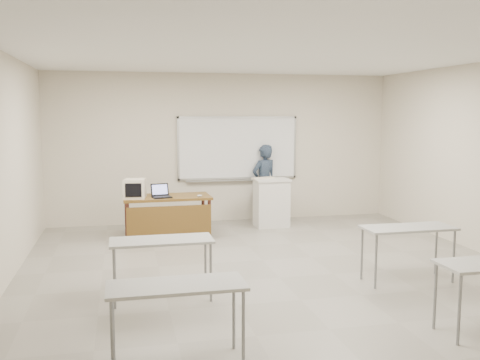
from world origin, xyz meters
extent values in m
cube|color=gray|center=(0.00, 0.00, -0.01)|extent=(7.00, 8.00, 0.01)
cube|color=white|center=(0.30, 3.97, 1.50)|extent=(2.40, 0.03, 1.20)
cube|color=#B7BABC|center=(0.30, 3.97, 2.12)|extent=(2.48, 0.04, 0.04)
cube|color=#B7BABC|center=(0.30, 3.97, 0.88)|extent=(2.48, 0.04, 0.04)
cube|color=#B7BABC|center=(-0.92, 3.97, 1.50)|extent=(0.04, 0.04, 1.28)
cube|color=#B7BABC|center=(1.52, 3.97, 1.50)|extent=(0.04, 0.04, 1.28)
cube|color=#B7BABC|center=(0.30, 3.92, 0.84)|extent=(2.16, 0.07, 0.02)
cube|color=#9F9E99|center=(-1.60, -0.50, 0.71)|extent=(1.20, 0.50, 0.03)
cylinder|color=slate|center=(-2.15, -0.70, 0.35)|extent=(0.03, 0.03, 0.70)
cylinder|color=slate|center=(-1.05, -0.70, 0.35)|extent=(0.03, 0.03, 0.70)
cylinder|color=slate|center=(-2.15, -0.30, 0.35)|extent=(0.03, 0.03, 0.70)
cylinder|color=slate|center=(-1.05, -0.30, 0.35)|extent=(0.03, 0.03, 0.70)
cube|color=#9F9E99|center=(1.60, -0.50, 0.71)|extent=(1.20, 0.50, 0.03)
cylinder|color=slate|center=(1.05, -0.70, 0.35)|extent=(0.03, 0.03, 0.70)
cylinder|color=slate|center=(2.15, -0.70, 0.35)|extent=(0.03, 0.03, 0.70)
cylinder|color=slate|center=(1.05, -0.30, 0.35)|extent=(0.03, 0.03, 0.70)
cylinder|color=slate|center=(2.15, -0.30, 0.35)|extent=(0.03, 0.03, 0.70)
cube|color=#9F9E99|center=(-1.60, -2.20, 0.71)|extent=(1.20, 0.50, 0.03)
cylinder|color=slate|center=(-2.15, -2.40, 0.35)|extent=(0.03, 0.03, 0.70)
cylinder|color=slate|center=(-1.05, -2.40, 0.35)|extent=(0.03, 0.03, 0.70)
cylinder|color=slate|center=(-2.15, -2.00, 0.35)|extent=(0.03, 0.03, 0.70)
cylinder|color=slate|center=(-1.05, -2.00, 0.35)|extent=(0.03, 0.03, 0.70)
cylinder|color=slate|center=(1.05, -2.40, 0.35)|extent=(0.03, 0.03, 0.70)
cylinder|color=slate|center=(1.05, -2.00, 0.35)|extent=(0.03, 0.03, 0.70)
cube|color=brown|center=(-1.27, 2.68, 0.73)|extent=(1.52, 0.76, 0.04)
cube|color=brown|center=(-1.27, 2.32, 0.32)|extent=(1.44, 0.03, 0.63)
cylinder|color=#431E16|center=(-1.97, 2.36, 0.35)|extent=(0.06, 0.06, 0.71)
cylinder|color=#431E16|center=(-0.57, 2.36, 0.35)|extent=(0.06, 0.06, 0.71)
cylinder|color=#431E16|center=(-1.97, 3.00, 0.35)|extent=(0.06, 0.06, 0.71)
cylinder|color=#431E16|center=(-0.57, 3.00, 0.35)|extent=(0.06, 0.06, 0.71)
cube|color=beige|center=(0.80, 3.20, 0.45)|extent=(0.63, 0.45, 0.90)
cube|color=beige|center=(0.80, 3.20, 0.92)|extent=(0.67, 0.49, 0.04)
cube|color=beige|center=(-1.82, 2.62, 0.91)|extent=(0.34, 0.36, 0.33)
cube|color=beige|center=(-1.82, 2.42, 0.91)|extent=(0.36, 0.04, 0.34)
cube|color=black|center=(-1.82, 2.39, 0.91)|extent=(0.28, 0.01, 0.24)
cube|color=black|center=(-1.37, 2.50, 0.76)|extent=(0.31, 0.23, 0.02)
cube|color=black|center=(-1.37, 2.49, 0.77)|extent=(0.26, 0.13, 0.01)
cube|color=black|center=(-1.37, 2.65, 0.87)|extent=(0.31, 0.07, 0.21)
cube|color=#878FDA|center=(-1.37, 2.64, 0.88)|extent=(0.27, 0.05, 0.17)
ellipsoid|color=#B9BDC2|center=(-0.72, 2.48, 0.77)|extent=(0.11, 0.09, 0.04)
cube|color=beige|center=(0.65, 3.28, 0.95)|extent=(0.47, 0.24, 0.02)
imported|color=black|center=(0.84, 3.90, 0.78)|extent=(0.67, 0.55, 1.57)
camera|label=1|loc=(-2.04, -6.69, 2.20)|focal=40.00mm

